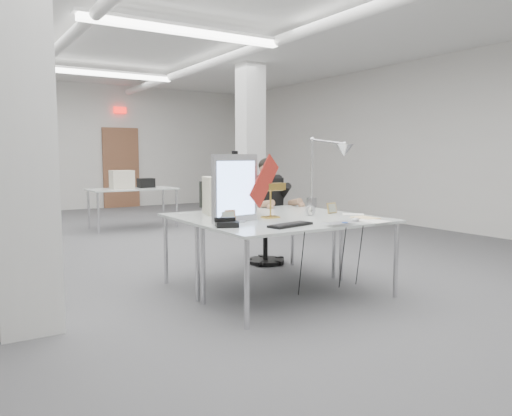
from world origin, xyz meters
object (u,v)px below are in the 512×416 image
at_px(laptop, 345,224).
at_px(office_chair, 265,219).
at_px(seated_person, 268,193).
at_px(beige_monitor, 225,195).
at_px(monitor, 235,188).
at_px(desk_phone, 227,224).
at_px(bankers_lamp, 271,200).
at_px(desk_main, 302,223).
at_px(architect_lamp, 326,171).

bearing_deg(laptop, office_chair, 73.75).
bearing_deg(laptop, seated_person, 73.42).
distance_m(office_chair, beige_monitor, 1.19).
distance_m(monitor, beige_monitor, 0.66).
relative_size(seated_person, desk_phone, 5.14).
height_order(laptop, bankers_lamp, bankers_lamp).
distance_m(laptop, desk_phone, 1.03).
distance_m(monitor, desk_phone, 0.44).
bearing_deg(office_chair, beige_monitor, -156.28).
bearing_deg(desk_phone, office_chair, 68.68).
bearing_deg(desk_main, architect_lamp, 38.72).
xyz_separation_m(monitor, bankers_lamp, (0.44, 0.06, -0.14)).
relative_size(beige_monitor, architect_lamp, 0.47).
bearing_deg(beige_monitor, desk_phone, -102.29).
xyz_separation_m(bankers_lamp, beige_monitor, (-0.21, 0.55, 0.02)).
xyz_separation_m(seated_person, laptop, (-0.47, -1.94, -0.13)).
xyz_separation_m(laptop, architect_lamp, (0.70, 1.10, 0.42)).
height_order(monitor, beige_monitor, monitor).
bearing_deg(bankers_lamp, monitor, 178.79).
xyz_separation_m(laptop, desk_phone, (-0.90, 0.50, 0.01)).
distance_m(monitor, architect_lamp, 1.43).
bearing_deg(beige_monitor, desk_main, -56.44).
height_order(desk_phone, beige_monitor, beige_monitor).
relative_size(laptop, beige_monitor, 0.80).
height_order(monitor, laptop, monitor).
xyz_separation_m(monitor, desk_phone, (-0.22, -0.25, -0.29)).
bearing_deg(beige_monitor, monitor, -94.93).
height_order(office_chair, monitor, monitor).
height_order(bankers_lamp, beige_monitor, beige_monitor).
relative_size(monitor, bankers_lamp, 1.79).
relative_size(office_chair, bankers_lamp, 3.23).
xyz_separation_m(bankers_lamp, desk_phone, (-0.66, -0.31, -0.15)).
distance_m(seated_person, laptop, 2.00).
bearing_deg(architect_lamp, office_chair, 110.61).
xyz_separation_m(seated_person, desk_phone, (-1.38, -1.44, -0.12)).
bearing_deg(desk_main, bankers_lamp, 104.23).
relative_size(monitor, architect_lamp, 0.72).
height_order(desk_main, laptop, laptop).
xyz_separation_m(monitor, architect_lamp, (1.38, 0.35, 0.12)).
height_order(bankers_lamp, desk_phone, bankers_lamp).
distance_m(office_chair, laptop, 2.05).
distance_m(seated_person, bankers_lamp, 1.34).
bearing_deg(desk_main, monitor, 148.51).
distance_m(seated_person, desk_phone, 1.99).
distance_m(laptop, bankers_lamp, 0.86).
xyz_separation_m(monitor, laptop, (0.68, -0.75, -0.30)).
bearing_deg(architect_lamp, laptop, -116.61).
bearing_deg(office_chair, seated_person, -100.56).
bearing_deg(desk_phone, monitor, 69.26).
bearing_deg(office_chair, bankers_lamp, -131.74).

